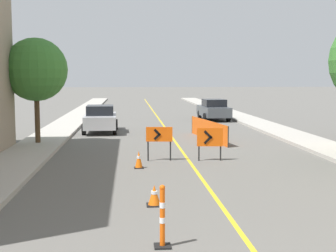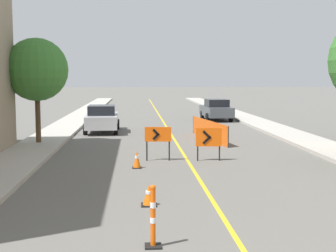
% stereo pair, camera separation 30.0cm
% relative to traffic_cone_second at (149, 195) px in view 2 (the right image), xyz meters
% --- Properties ---
extents(lane_stripe, '(0.12, 65.31, 0.01)m').
position_rel_traffic_cone_second_xyz_m(lane_stripe, '(1.68, 25.02, -0.25)').
color(lane_stripe, gold).
rests_on(lane_stripe, ground_plane).
extents(sidewalk_left, '(2.13, 65.31, 0.16)m').
position_rel_traffic_cone_second_xyz_m(sidewalk_left, '(-4.82, 25.02, -0.18)').
color(sidewalk_left, '#ADA89E').
rests_on(sidewalk_left, ground_plane).
extents(sidewalk_right, '(2.13, 65.31, 0.16)m').
position_rel_traffic_cone_second_xyz_m(sidewalk_right, '(8.18, 25.02, -0.18)').
color(sidewalk_right, '#ADA89E').
rests_on(sidewalk_right, ground_plane).
extents(traffic_cone_second, '(0.39, 0.39, 0.53)m').
position_rel_traffic_cone_second_xyz_m(traffic_cone_second, '(0.00, 0.00, 0.00)').
color(traffic_cone_second, black).
rests_on(traffic_cone_second, ground_plane).
extents(traffic_cone_third, '(0.33, 0.33, 0.62)m').
position_rel_traffic_cone_second_xyz_m(traffic_cone_third, '(-0.29, 4.92, 0.05)').
color(traffic_cone_third, black).
rests_on(traffic_cone_third, ground_plane).
extents(delineator_post_front, '(0.32, 0.32, 1.21)m').
position_rel_traffic_cone_second_xyz_m(delineator_post_front, '(-0.00, -2.92, 0.27)').
color(delineator_post_front, black).
rests_on(delineator_post_front, ground_plane).
extents(arrow_barricade_primary, '(1.03, 0.15, 1.32)m').
position_rel_traffic_cone_second_xyz_m(arrow_barricade_primary, '(0.54, 6.36, 0.70)').
color(arrow_barricade_primary, '#EF560C').
rests_on(arrow_barricade_primary, ground_plane).
extents(arrow_barricade_secondary, '(1.00, 0.15, 1.28)m').
position_rel_traffic_cone_second_xyz_m(arrow_barricade_secondary, '(2.49, 6.19, 0.62)').
color(arrow_barricade_secondary, '#EF560C').
rests_on(arrow_barricade_secondary, ground_plane).
extents(safety_mesh_fence, '(0.94, 5.76, 0.99)m').
position_rel_traffic_cone_second_xyz_m(safety_mesh_fence, '(3.47, 12.31, 0.24)').
color(safety_mesh_fence, '#EF560C').
rests_on(safety_mesh_fence, ground_plane).
extents(parked_car_curb_near, '(1.95, 4.35, 1.59)m').
position_rel_traffic_cone_second_xyz_m(parked_car_curb_near, '(-2.30, 16.09, 0.54)').
color(parked_car_curb_near, '#B7B7BC').
rests_on(parked_car_curb_near, ground_plane).
extents(parked_car_curb_mid, '(1.98, 4.37, 1.59)m').
position_rel_traffic_cone_second_xyz_m(parked_car_curb_mid, '(5.74, 23.20, 0.54)').
color(parked_car_curb_mid, '#474C51').
rests_on(parked_car_curb_mid, ground_plane).
extents(street_tree_left_near, '(2.95, 2.95, 4.90)m').
position_rel_traffic_cone_second_xyz_m(street_tree_left_near, '(-4.93, 10.79, 3.31)').
color(street_tree_left_near, '#4C3823').
rests_on(street_tree_left_near, sidewalk_left).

